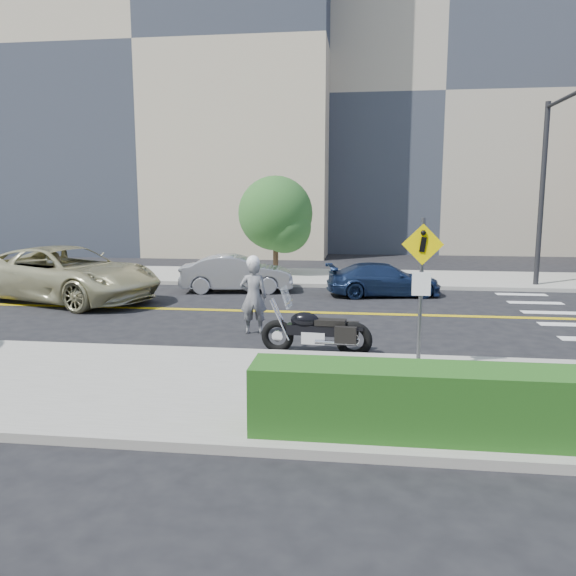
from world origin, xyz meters
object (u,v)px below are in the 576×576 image
(motorcyclist, at_px, (253,295))
(parked_car_silver, at_px, (237,273))
(suv, at_px, (66,274))
(pedestrian_sign, at_px, (421,281))
(motorcycle, at_px, (316,321))
(parked_car_blue, at_px, (384,280))

(motorcyclist, relative_size, parked_car_silver, 0.49)
(parked_car_silver, bearing_deg, suv, 108.52)
(motorcyclist, distance_m, suv, 8.24)
(pedestrian_sign, relative_size, motorcycle, 1.21)
(motorcycle, bearing_deg, suv, 153.26)
(pedestrian_sign, distance_m, motorcycle, 2.98)
(motorcycle, distance_m, parked_car_silver, 9.03)
(parked_car_blue, bearing_deg, pedestrian_sign, 170.94)
(pedestrian_sign, distance_m, motorcyclist, 5.25)
(pedestrian_sign, bearing_deg, motorcycle, 141.08)
(motorcyclist, height_order, suv, motorcyclist)
(pedestrian_sign, xyz_separation_m, suv, (-11.18, 7.24, -1.02))
(suv, bearing_deg, motorcyclist, -99.25)
(parked_car_silver, bearing_deg, parked_car_blue, -100.99)
(suv, xyz_separation_m, parked_car_silver, (5.39, 2.72, -0.25))
(motorcyclist, distance_m, parked_car_silver, 6.84)
(pedestrian_sign, distance_m, suv, 13.36)
(motorcycle, xyz_separation_m, parked_car_silver, (-3.67, 8.25, -0.05))
(pedestrian_sign, distance_m, parked_car_blue, 9.80)
(pedestrian_sign, height_order, motorcyclist, pedestrian_sign)
(motorcyclist, height_order, parked_car_silver, motorcyclist)
(motorcyclist, xyz_separation_m, parked_car_silver, (-1.89, 6.57, -0.33))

